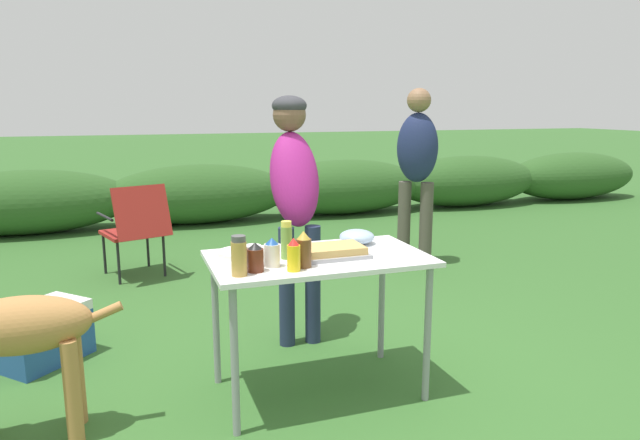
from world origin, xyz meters
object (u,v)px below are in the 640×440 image
object	(u,v)px
beer_bottle	(304,250)
standing_person_in_gray_fleece	(417,161)
dog	(8,334)
cooler_box	(43,334)
bbq_sauce_bottle	(255,258)
mayo_bottle	(272,253)
paper_cup_stack	(253,256)
relish_jar	(286,240)
mustard_bottle	(294,255)
mixing_bowl	(357,237)
standing_person_in_navy_coat	(294,186)
plate_stack	(242,253)
food_tray	(333,251)
spice_jar	(239,256)
camp_chair_green_behind_table	(136,226)
folding_table	(318,271)

from	to	relation	value
beer_bottle	standing_person_in_gray_fleece	distance (m)	2.87
dog	cooler_box	xyz separation A→B (m)	(0.01, 0.87, -0.34)
bbq_sauce_bottle	cooler_box	distance (m)	1.61
mayo_bottle	paper_cup_stack	bearing A→B (deg)	159.65
mayo_bottle	relish_jar	size ratio (longest dim) A/B	0.74
mustard_bottle	standing_person_in_gray_fleece	bearing A→B (deg)	50.54
mixing_bowl	standing_person_in_gray_fleece	world-z (taller)	standing_person_in_gray_fleece
mixing_bowl	relish_jar	distance (m)	0.49
dog	standing_person_in_gray_fleece	bearing A→B (deg)	-55.19
mixing_bowl	paper_cup_stack	distance (m)	0.69
relish_jar	standing_person_in_navy_coat	size ratio (longest dim) A/B	0.12
plate_stack	standing_person_in_gray_fleece	world-z (taller)	standing_person_in_gray_fleece
standing_person_in_navy_coat	cooler_box	world-z (taller)	standing_person_in_navy_coat
food_tray	paper_cup_stack	size ratio (longest dim) A/B	3.33
mixing_bowl	spice_jar	bearing A→B (deg)	-152.17
camp_chair_green_behind_table	cooler_box	distance (m)	1.71
mayo_bottle	bbq_sauce_bottle	world-z (taller)	mayo_bottle
dog	bbq_sauce_bottle	bearing A→B (deg)	-97.77
mixing_bowl	bbq_sauce_bottle	distance (m)	0.74
food_tray	mixing_bowl	xyz separation A→B (m)	(0.22, 0.21, 0.01)
standing_person_in_gray_fleece	camp_chair_green_behind_table	bearing A→B (deg)	-148.18
spice_jar	bbq_sauce_bottle	size ratio (longest dim) A/B	1.34
mixing_bowl	camp_chair_green_behind_table	xyz separation A→B (m)	(-1.12, 2.27, -0.31)
camp_chair_green_behind_table	standing_person_in_gray_fleece	bearing A→B (deg)	-26.71
camp_chair_green_behind_table	dog	bearing A→B (deg)	-121.45
mixing_bowl	relish_jar	world-z (taller)	relish_jar
folding_table	relish_jar	distance (m)	0.24
dog	camp_chair_green_behind_table	bearing A→B (deg)	-12.33
bbq_sauce_bottle	beer_bottle	bearing A→B (deg)	-0.84
bbq_sauce_bottle	relish_jar	xyz separation A→B (m)	(0.20, 0.17, 0.03)
relish_jar	food_tray	bearing A→B (deg)	-9.22
bbq_sauce_bottle	food_tray	bearing A→B (deg)	17.52
mayo_bottle	standing_person_in_gray_fleece	world-z (taller)	standing_person_in_gray_fleece
mustard_bottle	standing_person_in_gray_fleece	world-z (taller)	standing_person_in_gray_fleece
mustard_bottle	paper_cup_stack	bearing A→B (deg)	140.37
mayo_bottle	bbq_sauce_bottle	distance (m)	0.11
food_tray	relish_jar	distance (m)	0.24
mayo_bottle	cooler_box	xyz separation A→B (m)	(-1.15, 0.98, -0.64)
folding_table	standing_person_in_navy_coat	size ratio (longest dim) A/B	0.71
folding_table	plate_stack	bearing A→B (deg)	159.65
spice_jar	beer_bottle	distance (m)	0.32
beer_bottle	dog	distance (m)	1.35
relish_jar	dog	distance (m)	1.31
beer_bottle	cooler_box	bearing A→B (deg)	141.09
paper_cup_stack	mayo_bottle	world-z (taller)	mayo_bottle
dog	mayo_bottle	bearing A→B (deg)	-94.38
beer_bottle	standing_person_in_gray_fleece	size ratio (longest dim) A/B	0.11
spice_jar	bbq_sauce_bottle	world-z (taller)	spice_jar
bbq_sauce_bottle	plate_stack	bearing A→B (deg)	90.66
food_tray	standing_person_in_navy_coat	world-z (taller)	standing_person_in_navy_coat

